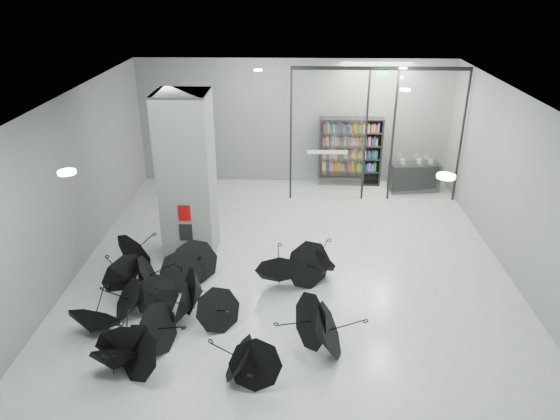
{
  "coord_description": "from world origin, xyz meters",
  "views": [
    {
      "loc": [
        0.03,
        -9.42,
        6.39
      ],
      "look_at": [
        -0.3,
        1.5,
        1.4
      ],
      "focal_mm": 33.48,
      "sensor_mm": 36.0,
      "label": 1
    }
  ],
  "objects_px": {
    "shop_counter": "(414,177)",
    "umbrella_cluster": "(203,307)",
    "column": "(187,177)",
    "bookshelf": "(350,152)"
  },
  "relations": [
    {
      "from": "column",
      "to": "bookshelf",
      "type": "distance_m",
      "value": 6.48
    },
    {
      "from": "column",
      "to": "shop_counter",
      "type": "xyz_separation_m",
      "value": [
        6.32,
        4.2,
        -1.54
      ]
    },
    {
      "from": "shop_counter",
      "to": "umbrella_cluster",
      "type": "xyz_separation_m",
      "value": [
        -5.58,
        -7.01,
        -0.15
      ]
    },
    {
      "from": "column",
      "to": "bookshelf",
      "type": "relative_size",
      "value": 1.81
    },
    {
      "from": "umbrella_cluster",
      "to": "bookshelf",
      "type": "bearing_deg",
      "value": 64.64
    },
    {
      "from": "bookshelf",
      "to": "umbrella_cluster",
      "type": "relative_size",
      "value": 0.4
    },
    {
      "from": "column",
      "to": "bookshelf",
      "type": "bearing_deg",
      "value": 47.76
    },
    {
      "from": "umbrella_cluster",
      "to": "column",
      "type": "bearing_deg",
      "value": 104.64
    },
    {
      "from": "shop_counter",
      "to": "umbrella_cluster",
      "type": "height_order",
      "value": "umbrella_cluster"
    },
    {
      "from": "column",
      "to": "shop_counter",
      "type": "distance_m",
      "value": 7.74
    }
  ]
}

